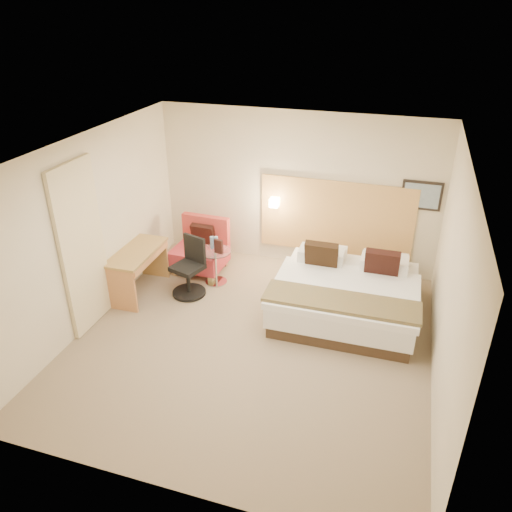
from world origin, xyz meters
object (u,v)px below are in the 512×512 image
(bed, at_px, (346,293))
(side_table, at_px, (216,265))
(lounge_chair, at_px, (201,250))
(desk, at_px, (138,260))
(desk_chair, at_px, (190,272))

(bed, bearing_deg, side_table, 173.61)
(lounge_chair, height_order, desk, lounge_chair)
(bed, height_order, side_table, bed)
(desk_chair, bearing_deg, lounge_chair, 100.94)
(lounge_chair, xyz_separation_m, desk_chair, (0.16, -0.82, 0.03))
(bed, height_order, desk, bed)
(lounge_chair, bearing_deg, desk_chair, -79.06)
(bed, relative_size, side_table, 3.40)
(bed, xyz_separation_m, desk_chair, (-2.47, -0.19, 0.06))
(side_table, bearing_deg, bed, -6.39)
(bed, bearing_deg, desk, -172.95)
(bed, bearing_deg, lounge_chair, 166.46)
(bed, distance_m, side_table, 2.21)
(desk_chair, bearing_deg, desk, -164.73)
(desk, xyz_separation_m, desk_chair, (0.78, 0.21, -0.20))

